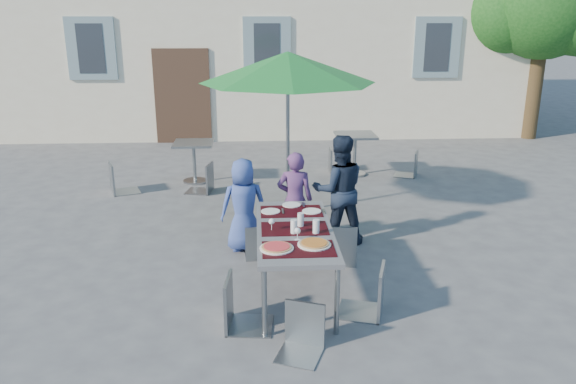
{
  "coord_description": "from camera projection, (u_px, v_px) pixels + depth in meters",
  "views": [
    {
      "loc": [
        -0.29,
        -5.9,
        2.9
      ],
      "look_at": [
        0.08,
        0.54,
        0.88
      ],
      "focal_mm": 35.0,
      "sensor_mm": 36.0,
      "label": 1
    }
  ],
  "objects": [
    {
      "name": "cafe_table_0",
      "position": [
        194.0,
        155.0,
        10.11
      ],
      "size": [
        0.7,
        0.7,
        0.75
      ],
      "color": "#939599",
      "rests_on": "ground"
    },
    {
      "name": "place_settings",
      "position": [
        292.0,
        209.0,
        6.52
      ],
      "size": [
        0.73,
        0.46,
        0.01
      ],
      "color": "white",
      "rests_on": "dining_table"
    },
    {
      "name": "chair_2",
      "position": [
        339.0,
        220.0,
        6.72
      ],
      "size": [
        0.48,
        0.48,
        0.98
      ],
      "color": "gray",
      "rests_on": "ground"
    },
    {
      "name": "bg_chair_l_1",
      "position": [
        336.0,
        145.0,
        10.75
      ],
      "size": [
        0.42,
        0.41,
        0.92
      ],
      "color": "gray",
      "rests_on": "ground"
    },
    {
      "name": "chair_5",
      "position": [
        302.0,
        302.0,
        4.95
      ],
      "size": [
        0.49,
        0.49,
        0.85
      ],
      "color": "gray",
      "rests_on": "ground"
    },
    {
      "name": "patio_umbrella",
      "position": [
        288.0,
        69.0,
        8.01
      ],
      "size": [
        2.56,
        2.56,
        2.43
      ],
      "color": "#939599",
      "rests_on": "ground"
    },
    {
      "name": "chair_3",
      "position": [
        238.0,
        273.0,
        5.33
      ],
      "size": [
        0.48,
        0.47,
        0.98
      ],
      "color": "gray",
      "rests_on": "ground"
    },
    {
      "name": "chair_4",
      "position": [
        372.0,
        262.0,
        5.56
      ],
      "size": [
        0.55,
        0.54,
        0.98
      ],
      "color": "gray",
      "rests_on": "ground"
    },
    {
      "name": "chair_1",
      "position": [
        277.0,
        214.0,
        7.0
      ],
      "size": [
        0.51,
        0.51,
        0.92
      ],
      "color": "gray",
      "rests_on": "ground"
    },
    {
      "name": "child_1",
      "position": [
        295.0,
        200.0,
        7.24
      ],
      "size": [
        0.49,
        0.35,
        1.27
      ],
      "primitive_type": "imported",
      "rotation": [
        0.0,
        0.0,
        3.04
      ],
      "color": "#573164",
      "rests_on": "ground"
    },
    {
      "name": "tree",
      "position": [
        547.0,
        1.0,
        13.07
      ],
      "size": [
        3.6,
        3.0,
        4.7
      ],
      "color": "#40301B",
      "rests_on": "ground"
    },
    {
      "name": "pizza_near_right",
      "position": [
        314.0,
        244.0,
        5.51
      ],
      "size": [
        0.33,
        0.33,
        0.03
      ],
      "color": "white",
      "rests_on": "dining_table"
    },
    {
      "name": "bg_chair_r_0",
      "position": [
        203.0,
        160.0,
        9.53
      ],
      "size": [
        0.5,
        0.5,
        0.96
      ],
      "color": "gray",
      "rests_on": "ground"
    },
    {
      "name": "pizza_near_left",
      "position": [
        277.0,
        247.0,
        5.42
      ],
      "size": [
        0.33,
        0.33,
        0.03
      ],
      "color": "white",
      "rests_on": "dining_table"
    },
    {
      "name": "cafe_table_1",
      "position": [
        355.0,
        146.0,
        10.58
      ],
      "size": [
        0.74,
        0.74,
        0.79
      ],
      "color": "#939599",
      "rests_on": "ground"
    },
    {
      "name": "ground",
      "position": [
        283.0,
        278.0,
        6.51
      ],
      "size": [
        90.0,
        90.0,
        0.0
      ],
      "primitive_type": "plane",
      "color": "#4A494C",
      "rests_on": "ground"
    },
    {
      "name": "bg_chair_r_1",
      "position": [
        412.0,
        149.0,
        10.51
      ],
      "size": [
        0.52,
        0.52,
        0.91
      ],
      "color": "gray",
      "rests_on": "ground"
    },
    {
      "name": "child_2",
      "position": [
        339.0,
        190.0,
        7.34
      ],
      "size": [
        0.74,
        0.47,
        1.46
      ],
      "primitive_type": "imported",
      "rotation": [
        0.0,
        0.0,
        3.22
      ],
      "color": "#172133",
      "rests_on": "ground"
    },
    {
      "name": "child_0",
      "position": [
        244.0,
        205.0,
        7.14
      ],
      "size": [
        0.64,
        0.47,
        1.21
      ],
      "primitive_type": "imported",
      "rotation": [
        0.0,
        0.0,
        3.3
      ],
      "color": "#384F9C",
      "rests_on": "ground"
    },
    {
      "name": "bg_chair_l_0",
      "position": [
        116.0,
        159.0,
        9.48
      ],
      "size": [
        0.58,
        0.58,
        1.01
      ],
      "color": "gray",
      "rests_on": "ground"
    },
    {
      "name": "dining_table",
      "position": [
        295.0,
        233.0,
        5.96
      ],
      "size": [
        0.8,
        1.85,
        0.76
      ],
      "color": "#45454A",
      "rests_on": "ground"
    },
    {
      "name": "glassware",
      "position": [
        300.0,
        225.0,
        5.84
      ],
      "size": [
        0.52,
        0.45,
        0.15
      ],
      "color": "silver",
      "rests_on": "dining_table"
    },
    {
      "name": "chair_0",
      "position": [
        260.0,
        221.0,
        6.91
      ],
      "size": [
        0.4,
        0.4,
        0.85
      ],
      "color": "gray",
      "rests_on": "ground"
    }
  ]
}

